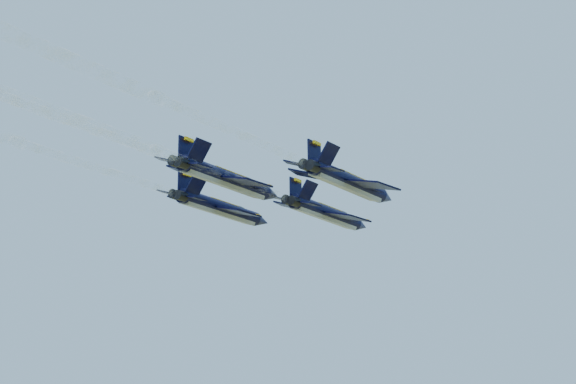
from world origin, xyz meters
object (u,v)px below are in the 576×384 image
Objects in this scene: jet_lead at (327,214)px; jet_slot at (228,179)px; jet_left at (222,209)px; jet_right at (350,182)px.

jet_lead is 19.71m from jet_slot.
jet_lead is 1.00× the size of jet_left.
jet_left is 13.06m from jet_slot.
jet_lead is 1.00× the size of jet_slot.
jet_left is at bearing -133.60° from jet_lead.
jet_right is at bearing 40.94° from jet_slot.
jet_lead is at bearing 46.40° from jet_left.
jet_lead is 14.41m from jet_right.
jet_right is at bearing -0.67° from jet_left.
jet_right is (10.04, -10.34, 0.00)m from jet_lead.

